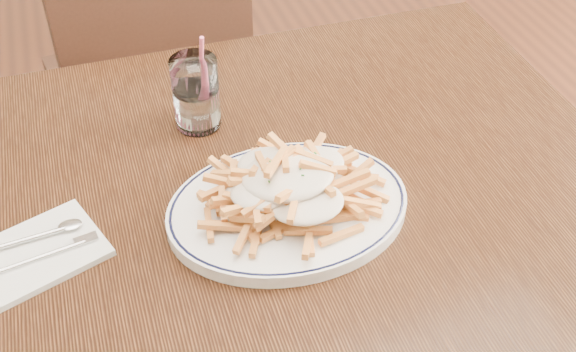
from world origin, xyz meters
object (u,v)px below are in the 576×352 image
object	(u,v)px
chair_far	(152,74)
water_glass	(196,97)
table	(223,233)
loaded_fries	(288,182)
fries_plate	(288,208)

from	to	relation	value
chair_far	water_glass	distance (m)	0.61
table	loaded_fries	world-z (taller)	loaded_fries
table	water_glass	distance (m)	0.21
fries_plate	loaded_fries	size ratio (longest dim) A/B	1.57
loaded_fries	chair_far	bearing A→B (deg)	96.65
table	fries_plate	size ratio (longest dim) A/B	3.09
chair_far	fries_plate	size ratio (longest dim) A/B	2.32
loaded_fries	water_glass	xyz separation A→B (m)	(-0.07, 0.24, -0.01)
table	chair_far	xyz separation A→B (m)	(-0.01, 0.70, -0.16)
table	water_glass	bearing A→B (deg)	87.67
table	loaded_fries	bearing A→B (deg)	-40.27
chair_far	loaded_fries	world-z (taller)	chair_far
table	chair_far	distance (m)	0.72
water_glass	fries_plate	bearing A→B (deg)	-72.92
chair_far	loaded_fries	size ratio (longest dim) A/B	3.64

